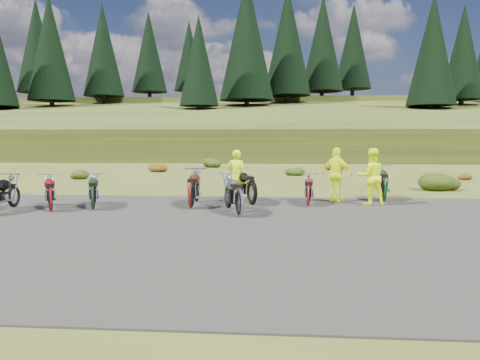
{
  "coord_description": "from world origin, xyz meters",
  "views": [
    {
      "loc": [
        1.5,
        -12.89,
        2.12
      ],
      "look_at": [
        0.45,
        0.43,
        0.95
      ],
      "focal_mm": 35.0,
      "sensor_mm": 36.0,
      "label": 1
    }
  ],
  "objects": [
    {
      "name": "conifer_22",
      "position": [
        -3.0,
        56.0,
        16.77
      ],
      "size": [
        7.92,
        7.92,
        20.0
      ],
      "color": "black",
      "rests_on": "ground"
    },
    {
      "name": "motorcycle_6",
      "position": [
        2.48,
        1.73,
        0.0
      ],
      "size": [
        0.79,
        1.92,
        0.98
      ],
      "primitive_type": null,
      "rotation": [
        0.0,
        0.0,
        1.48
      ],
      "color": "maroon",
      "rests_on": "ground"
    },
    {
      "name": "conifer_24",
      "position": [
        9.0,
        68.0,
        18.16
      ],
      "size": [
        7.04,
        7.04,
        18.0
      ],
      "color": "black",
      "rests_on": "ground"
    },
    {
      "name": "conifer_21",
      "position": [
        -9.0,
        50.0,
        12.56
      ],
      "size": [
        5.28,
        5.28,
        14.0
      ],
      "color": "black",
      "rests_on": "ground"
    },
    {
      "name": "shrub_1",
      "position": [
        -9.1,
        11.3,
        0.31
      ],
      "size": [
        1.03,
        1.03,
        0.61
      ],
      "primitive_type": "ellipsoid",
      "color": "#20330C",
      "rests_on": "ground"
    },
    {
      "name": "hill_plateau",
      "position": [
        0.0,
        110.0,
        0.0
      ],
      "size": [
        300.0,
        90.0,
        9.17
      ],
      "primitive_type": "cube",
      "color": "#2B3712",
      "rests_on": "ground"
    },
    {
      "name": "motorcycle_5",
      "position": [
        0.71,
        1.86,
        0.0
      ],
      "size": [
        1.65,
        2.39,
        1.19
      ],
      "primitive_type": null,
      "rotation": [
        0.0,
        0.0,
        2.01
      ],
      "color": "black",
      "rests_on": "ground"
    },
    {
      "name": "shrub_7",
      "position": [
        8.3,
        7.1,
        0.46
      ],
      "size": [
        1.56,
        1.56,
        0.92
      ],
      "primitive_type": "ellipsoid",
      "color": "#20330C",
      "rests_on": "ground"
    },
    {
      "name": "conifer_27",
      "position": [
        27.0,
        55.0,
        14.06
      ],
      "size": [
        5.72,
        5.72,
        15.0
      ],
      "color": "black",
      "rests_on": "ground"
    },
    {
      "name": "motorcycle_2",
      "position": [
        -3.95,
        0.49,
        0.0
      ],
      "size": [
        1.3,
        2.1,
        1.04
      ],
      "primitive_type": null,
      "rotation": [
        0.0,
        0.0,
        1.92
      ],
      "color": "black",
      "rests_on": "ground"
    },
    {
      "name": "motorcycle_4",
      "position": [
        -1.08,
        0.95,
        0.0
      ],
      "size": [
        0.88,
        2.28,
        1.17
      ],
      "primitive_type": null,
      "rotation": [
        0.0,
        0.0,
        1.63
      ],
      "color": "#56140E",
      "rests_on": "ground"
    },
    {
      "name": "conifer_25",
      "position": [
        15.0,
        74.0,
        18.66
      ],
      "size": [
        6.6,
        6.6,
        17.0
      ],
      "color": "black",
      "rests_on": "ground"
    },
    {
      "name": "conifer_26",
      "position": [
        21.0,
        49.0,
        13.37
      ],
      "size": [
        6.16,
        6.16,
        16.0
      ],
      "color": "black",
      "rests_on": "ground"
    },
    {
      "name": "person_right_a",
      "position": [
        4.49,
        2.19,
        0.9
      ],
      "size": [
        0.96,
        0.79,
        1.81
      ],
      "primitive_type": "imported",
      "rotation": [
        0.0,
        0.0,
        3.27
      ],
      "color": "#E4F40C",
      "rests_on": "ground"
    },
    {
      "name": "shrub_6",
      "position": [
        5.4,
        19.8,
        0.38
      ],
      "size": [
        1.3,
        1.3,
        0.77
      ],
      "primitive_type": "ellipsoid",
      "color": "#64300C",
      "rests_on": "ground"
    },
    {
      "name": "conifer_17",
      "position": [
        -33.0,
        57.0,
        15.97
      ],
      "size": [
        7.04,
        7.04,
        18.0
      ],
      "color": "black",
      "rests_on": "ground"
    },
    {
      "name": "gravel_pad",
      "position": [
        0.0,
        -2.0,
        0.0
      ],
      "size": [
        20.0,
        12.0,
        0.04
      ],
      "primitive_type": "cube",
      "color": "black",
      "rests_on": "ground"
    },
    {
      "name": "shrub_2",
      "position": [
        -6.2,
        16.6,
        0.38
      ],
      "size": [
        1.3,
        1.3,
        0.77
      ],
      "primitive_type": "ellipsoid",
      "color": "#64300C",
      "rests_on": "ground"
    },
    {
      "name": "conifer_20",
      "position": [
        -15.0,
        75.0,
        17.65
      ],
      "size": [
        5.72,
        5.72,
        15.0
      ],
      "color": "black",
      "rests_on": "ground"
    },
    {
      "name": "conifer_15",
      "position": [
        -45.0,
        76.0,
        20.16
      ],
      "size": [
        7.92,
        7.92,
        20.0
      ],
      "color": "black",
      "rests_on": "ground"
    },
    {
      "name": "shrub_3",
      "position": [
        -3.3,
        21.9,
        0.46
      ],
      "size": [
        1.56,
        1.56,
        0.92
      ],
      "primitive_type": "ellipsoid",
      "color": "#20330C",
      "rests_on": "ground"
    },
    {
      "name": "shrub_8",
      "position": [
        11.2,
        12.4,
        0.23
      ],
      "size": [
        0.77,
        0.77,
        0.45
      ],
      "primitive_type": "ellipsoid",
      "color": "#64300C",
      "rests_on": "ground"
    },
    {
      "name": "shrub_4",
      "position": [
        -0.4,
        9.2,
        0.23
      ],
      "size": [
        0.77,
        0.77,
        0.45
      ],
      "primitive_type": "ellipsoid",
      "color": "#64300C",
      "rests_on": "ground"
    },
    {
      "name": "shrub_5",
      "position": [
        2.5,
        14.5,
        0.31
      ],
      "size": [
        1.03,
        1.03,
        0.61
      ],
      "primitive_type": "ellipsoid",
      "color": "#20330C",
      "rests_on": "ground"
    },
    {
      "name": "hill_slope",
      "position": [
        0.0,
        50.0,
        0.0
      ],
      "size": [
        300.0,
        45.97,
        9.37
      ],
      "primitive_type": null,
      "rotation": [
        0.14,
        0.0,
        0.0
      ],
      "color": "#2B3712",
      "rests_on": "ground"
    },
    {
      "name": "person_middle",
      "position": [
        0.15,
        2.57,
        0.87
      ],
      "size": [
        0.68,
        0.48,
        1.75
      ],
      "primitive_type": "imported",
      "rotation": [
        0.0,
        0.0,
        3.04
      ],
      "color": "#E4F40C",
      "rests_on": "ground"
    },
    {
      "name": "person_right_b",
      "position": [
        3.49,
        2.91,
        0.91
      ],
      "size": [
        1.15,
        0.93,
        1.82
      ],
      "primitive_type": "imported",
      "rotation": [
        0.0,
        0.0,
        2.6
      ],
      "color": "#E4F40C",
      "rests_on": "ground"
    },
    {
      "name": "conifer_18",
      "position": [
        -27.0,
        63.0,
        16.66
      ],
      "size": [
        6.6,
        6.6,
        17.0
      ],
      "color": "black",
      "rests_on": "ground"
    },
    {
      "name": "ground",
      "position": [
        0.0,
        0.0,
        0.0
      ],
      "size": [
        300.0,
        300.0,
        0.0
      ],
      "primitive_type": "plane",
      "color": "#424C19",
      "rests_on": "ground"
    },
    {
      "name": "motorcycle_3",
      "position": [
        0.5,
        -0.41,
        0.0
      ],
      "size": [
        1.36,
        2.29,
        1.14
      ],
      "primitive_type": null,
      "rotation": [
        0.0,
        0.0,
        1.89
      ],
      "color": "#99999D",
      "rests_on": "ground"
    },
    {
      "name": "conifer_19",
      "position": [
        -21.0,
        69.0,
        17.36
      ],
      "size": [
        6.16,
        6.16,
        16.0
      ],
      "color": "black",
      "rests_on": "ground"
    },
    {
      "name": "conifer_23",
      "position": [
        3.0,
        62.0,
        17.47
      ],
      "size": [
        7.48,
        7.48,
        19.0
      ],
      "color": "black",
      "rests_on": "ground"
    },
    {
      "name": "motorcycle_1",
      "position": [
        -5.04,
        0.08,
        0.0
      ],
      "size": [
        1.53,
        2.08,
        1.05
      ],
      "primitive_type": null,
      "rotation": [
        0.0,
        0.0,
        2.06
      ],
      "color": "maroon",
      "rests_on": "ground"
    },
    {
      "name": "motorcycle_7",
      "position": [
        5.07,
        2.94,
        0.0
      ],
      "size": [
        1.07,
        2.39,
        1.21
      ],
      "primitive_type": null,
      "rotation": [
        0.0,
        0.0,
        1.44
      ],
      "color": "black",
      "rests_on": "ground"
    }
  ]
}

